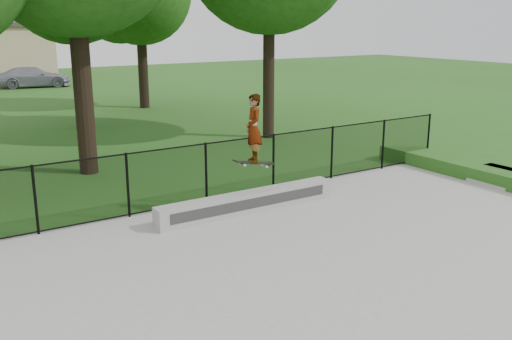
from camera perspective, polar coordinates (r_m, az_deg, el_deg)
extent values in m
plane|color=#285718|center=(9.75, 12.14, -12.45)|extent=(100.00, 100.00, 0.00)
cube|color=gray|center=(9.74, 12.15, -12.29)|extent=(14.00, 12.00, 0.06)
cube|color=#A2A29D|center=(13.30, -0.80, -3.23)|extent=(4.61, 0.40, 0.48)
imported|color=gray|center=(42.01, -21.38, 8.66)|extent=(4.64, 2.67, 1.38)
cube|color=black|center=(13.08, -0.25, 0.73)|extent=(0.84, 0.23, 0.15)
imported|color=#C1F0FD|center=(12.91, -0.25, 4.18)|extent=(0.52, 0.65, 1.56)
cylinder|color=black|center=(12.65, -21.20, -2.80)|extent=(0.06, 0.06, 1.50)
cylinder|color=black|center=(13.16, -12.70, -1.48)|extent=(0.06, 0.06, 1.50)
cylinder|color=black|center=(13.94, -5.01, -0.26)|extent=(0.06, 0.06, 1.50)
cylinder|color=black|center=(14.95, 1.76, 0.82)|extent=(0.06, 0.06, 1.50)
cylinder|color=black|center=(16.15, 7.60, 1.75)|extent=(0.06, 0.06, 1.50)
cylinder|color=black|center=(17.49, 12.59, 2.52)|extent=(0.06, 0.06, 1.50)
cylinder|color=black|center=(18.95, 16.85, 3.17)|extent=(0.06, 0.06, 1.50)
cylinder|color=black|center=(13.77, -5.07, 2.64)|extent=(16.00, 0.04, 0.04)
cylinder|color=black|center=(14.14, -4.95, -3.00)|extent=(16.00, 0.04, 0.04)
cube|color=black|center=(13.94, -5.01, -0.26)|extent=(16.00, 0.01, 1.50)
cube|color=gray|center=(16.74, 22.25, -1.38)|extent=(0.37, 1.20, 0.15)
cube|color=gray|center=(17.00, 22.96, -0.95)|extent=(0.37, 1.20, 0.30)
cube|color=gray|center=(17.27, 23.64, -0.53)|extent=(0.37, 1.20, 0.45)
cylinder|color=black|center=(21.88, 1.28, 10.12)|extent=(0.44, 0.44, 5.29)
cylinder|color=black|center=(25.04, -17.44, 9.35)|extent=(0.44, 0.44, 4.69)
cylinder|color=black|center=(30.28, -11.25, 10.22)|extent=(0.44, 0.44, 4.33)
cylinder|color=black|center=(17.28, -16.96, 8.38)|extent=(0.44, 0.44, 5.36)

